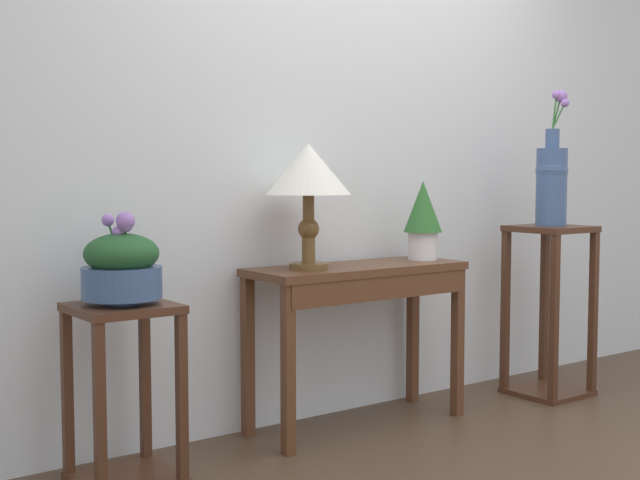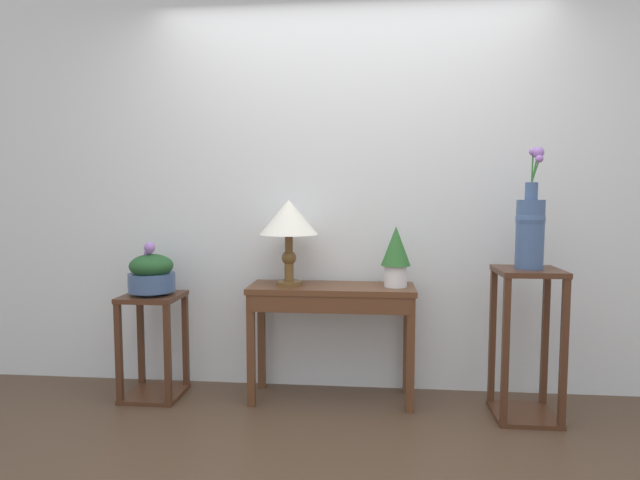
{
  "view_description": "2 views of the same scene",
  "coord_description": "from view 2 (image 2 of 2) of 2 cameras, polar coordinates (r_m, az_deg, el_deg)",
  "views": [
    {
      "loc": [
        -2.46,
        -1.82,
        1.12
      ],
      "look_at": [
        -0.24,
        1.19,
        0.83
      ],
      "focal_mm": 47.9,
      "sensor_mm": 36.0,
      "label": 1
    },
    {
      "loc": [
        0.12,
        -2.07,
        1.27
      ],
      "look_at": [
        -0.18,
        1.06,
        1.01
      ],
      "focal_mm": 29.26,
      "sensor_mm": 36.0,
      "label": 2
    }
  ],
  "objects": [
    {
      "name": "pedestal_stand_right",
      "position": [
        3.25,
        21.61,
        -10.51
      ],
      "size": [
        0.35,
        0.35,
        0.86
      ],
      "color": "#472819",
      "rests_on": "ground"
    },
    {
      "name": "planter_bowl_wide_left",
      "position": [
        3.42,
        -17.95,
        -3.47
      ],
      "size": [
        0.29,
        0.29,
        0.33
      ],
      "color": "#3D5684",
      "rests_on": "pedestal_stand_left"
    },
    {
      "name": "flower_vase_tall_right",
      "position": [
        3.14,
        22.01,
        1.41
      ],
      "size": [
        0.16,
        0.16,
        0.68
      ],
      "color": "#3D5684",
      "rests_on": "pedestal_stand_right"
    },
    {
      "name": "back_wall_with_art",
      "position": [
        3.44,
        3.5,
        6.95
      ],
      "size": [
        9.0,
        0.1,
        2.8
      ],
      "color": "silver",
      "rests_on": "ground"
    },
    {
      "name": "table_lamp",
      "position": [
        3.2,
        -3.43,
        2.11
      ],
      "size": [
        0.36,
        0.36,
        0.53
      ],
      "color": "brown",
      "rests_on": "console_table"
    },
    {
      "name": "potted_plant_on_console",
      "position": [
        3.18,
        8.29,
        -1.44
      ],
      "size": [
        0.18,
        0.18,
        0.37
      ],
      "color": "silver",
      "rests_on": "console_table"
    },
    {
      "name": "console_table",
      "position": [
        3.22,
        1.25,
        -7.17
      ],
      "size": [
        1.01,
        0.37,
        0.72
      ],
      "color": "#56331E",
      "rests_on": "ground"
    },
    {
      "name": "pedestal_stand_left",
      "position": [
        3.52,
        -17.74,
        -10.96
      ],
      "size": [
        0.35,
        0.35,
        0.66
      ],
      "color": "#472819",
      "rests_on": "ground"
    }
  ]
}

